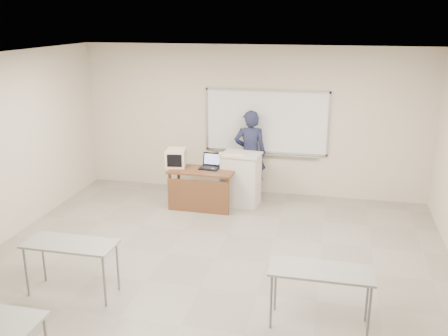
% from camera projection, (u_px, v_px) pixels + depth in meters
% --- Properties ---
extents(floor, '(7.00, 8.00, 0.01)m').
position_uv_depth(floor, '(200.00, 288.00, 6.77)').
color(floor, gray).
rests_on(floor, ground).
extents(whiteboard, '(2.48, 0.10, 1.31)m').
position_uv_depth(whiteboard, '(266.00, 123.00, 9.97)').
color(whiteboard, white).
rests_on(whiteboard, floor).
extents(student_desks, '(4.40, 2.20, 0.73)m').
position_uv_depth(student_desks, '(166.00, 296.00, 5.32)').
color(student_desks, gray).
rests_on(student_desks, floor).
extents(instructor_desk, '(1.23, 0.62, 0.75)m').
position_uv_depth(instructor_desk, '(201.00, 184.00, 9.36)').
color(instructor_desk, brown).
rests_on(instructor_desk, floor).
extents(podium, '(0.73, 0.53, 1.03)m').
position_uv_depth(podium, '(241.00, 179.00, 9.62)').
color(podium, silver).
rests_on(podium, floor).
extents(crt_monitor, '(0.37, 0.42, 0.35)m').
position_uv_depth(crt_monitor, '(176.00, 158.00, 9.58)').
color(crt_monitor, beige).
rests_on(crt_monitor, instructor_desk).
extents(laptop, '(0.36, 0.34, 0.27)m').
position_uv_depth(laptop, '(210.00, 165.00, 9.50)').
color(laptop, black).
rests_on(laptop, instructor_desk).
extents(mouse, '(0.09, 0.06, 0.03)m').
position_uv_depth(mouse, '(213.00, 169.00, 9.39)').
color(mouse, '#BABEC2').
rests_on(mouse, instructor_desk).
extents(keyboard, '(0.52, 0.25, 0.03)m').
position_uv_depth(keyboard, '(232.00, 154.00, 9.38)').
color(keyboard, beige).
rests_on(keyboard, podium).
extents(presenter, '(0.71, 0.53, 1.76)m').
position_uv_depth(presenter, '(250.00, 153.00, 10.04)').
color(presenter, black).
rests_on(presenter, floor).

